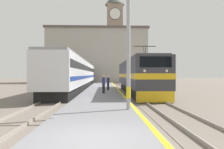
% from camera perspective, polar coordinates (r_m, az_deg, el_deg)
% --- Properties ---
extents(ground_plane, '(200.00, 200.00, 0.00)m').
position_cam_1_polar(ground_plane, '(36.33, -2.39, -3.30)').
color(ground_plane, '#70665B').
extents(platform, '(4.14, 140.00, 0.27)m').
position_cam_1_polar(platform, '(31.33, -2.46, -3.59)').
color(platform, slate).
rests_on(platform, ground).
extents(rail_track_near, '(2.83, 140.00, 0.16)m').
position_cam_1_polar(rail_track_near, '(31.55, 4.72, -3.75)').
color(rail_track_near, '#70665B').
rests_on(rail_track_near, ground).
extents(rail_track_far, '(2.83, 140.00, 0.16)m').
position_cam_1_polar(rail_track_far, '(31.58, -9.02, -3.74)').
color(rail_track_far, '#70665B').
rests_on(rail_track_far, ground).
extents(locomotive_train, '(2.92, 17.38, 4.71)m').
position_cam_1_polar(locomotive_train, '(24.35, 6.69, -0.43)').
color(locomotive_train, black).
rests_on(locomotive_train, ground).
extents(passenger_train, '(2.92, 35.45, 4.01)m').
position_cam_1_polar(passenger_train, '(33.06, -8.69, 0.11)').
color(passenger_train, black).
rests_on(passenger_train, ground).
extents(catenary_mast, '(2.69, 0.23, 7.45)m').
position_cam_1_polar(catenary_mast, '(11.70, 5.03, 9.68)').
color(catenary_mast, '#9E9EA3').
rests_on(catenary_mast, platform).
extents(person_on_platform, '(0.34, 0.34, 1.76)m').
position_cam_1_polar(person_on_platform, '(21.60, -2.23, -2.40)').
color(person_on_platform, '#23232D').
rests_on(person_on_platform, platform).
extents(second_waiting_passenger, '(0.34, 0.34, 1.68)m').
position_cam_1_polar(second_waiting_passenger, '(25.59, -1.04, -2.13)').
color(second_waiting_passenger, '#23232D').
rests_on(second_waiting_passenger, platform).
extents(clock_tower, '(5.69, 5.69, 26.81)m').
position_cam_1_polar(clock_tower, '(65.94, 0.71, 10.70)').
color(clock_tower, gray).
rests_on(clock_tower, ground).
extents(station_building, '(25.39, 9.67, 13.80)m').
position_cam_1_polar(station_building, '(56.97, -3.86, 4.87)').
color(station_building, '#A8A399').
rests_on(station_building, ground).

